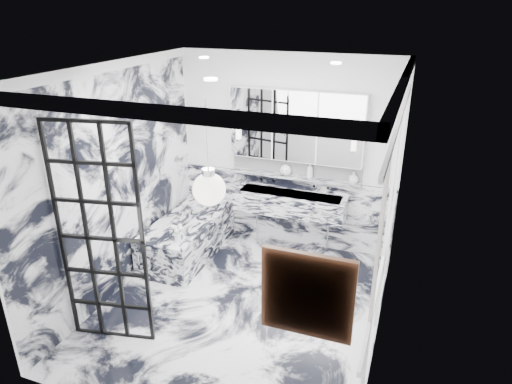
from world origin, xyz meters
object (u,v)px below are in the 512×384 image
at_px(trough_sink, 290,203).
at_px(bathtub, 188,237).
at_px(mirror_cabinet, 296,126).
at_px(crittall_door, 101,238).

height_order(trough_sink, bathtub, trough_sink).
bearing_deg(mirror_cabinet, trough_sink, -90.00).
xyz_separation_m(trough_sink, mirror_cabinet, (-0.00, 0.17, 1.09)).
relative_size(crittall_door, mirror_cabinet, 1.27).
xyz_separation_m(trough_sink, bathtub, (-1.33, -0.66, -0.45)).
bearing_deg(trough_sink, crittall_door, -116.52).
distance_m(crittall_door, trough_sink, 2.86).
relative_size(trough_sink, mirror_cabinet, 0.84).
height_order(crittall_door, mirror_cabinet, crittall_door).
xyz_separation_m(crittall_door, mirror_cabinet, (1.26, 2.69, 0.62)).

